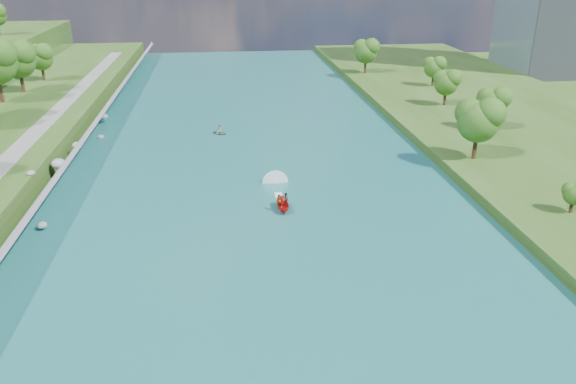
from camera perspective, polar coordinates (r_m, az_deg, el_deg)
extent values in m
plane|color=#2D5119|center=(54.52, -1.92, -8.86)|extent=(260.00, 260.00, 0.00)
cube|color=#196060|center=(72.24, -3.34, -0.52)|extent=(55.00, 240.00, 0.10)
cube|color=slate|center=(74.80, -23.54, -0.19)|extent=(3.54, 236.00, 4.05)
ellipsoid|color=gray|center=(69.25, -23.72, -3.10)|extent=(1.10, 1.28, 0.73)
ellipsoid|color=gray|center=(76.96, -24.67, 1.75)|extent=(1.09, 1.09, 0.66)
ellipsoid|color=gray|center=(82.66, -22.32, 2.69)|extent=(1.84, 2.20, 1.28)
ellipsoid|color=gray|center=(91.27, -20.64, 4.44)|extent=(1.48, 1.40, 1.09)
ellipsoid|color=gray|center=(101.13, -18.50, 5.33)|extent=(1.12, 1.41, 0.76)
ellipsoid|color=gray|center=(109.93, -18.21, 7.30)|extent=(1.53, 1.72, 1.04)
ellipsoid|color=#1C5316|center=(125.04, -25.71, 11.83)|extent=(7.19, 7.19, 11.99)
ellipsoid|color=#1C5316|center=(135.66, -23.83, 12.28)|extent=(5.65, 5.65, 9.42)
ellipsoid|color=#1C5316|center=(71.34, 27.04, -0.28)|extent=(2.59, 2.59, 4.32)
ellipsoid|color=#1C5316|center=(84.64, 18.75, 6.62)|extent=(6.29, 6.29, 10.48)
ellipsoid|color=#1C5316|center=(100.77, 20.07, 8.33)|extent=(5.11, 5.11, 8.51)
ellipsoid|color=#1C5316|center=(115.50, 15.78, 10.48)|extent=(4.93, 4.93, 8.21)
ellipsoid|color=#1C5316|center=(132.84, 14.61, 12.03)|extent=(4.68, 4.68, 7.80)
ellipsoid|color=#1C5316|center=(145.10, 7.92, 13.83)|extent=(5.99, 5.99, 9.98)
imported|color=red|center=(68.10, -0.57, -1.29)|extent=(1.55, 3.72, 1.41)
imported|color=#66605B|center=(67.47, -0.87, -1.01)|extent=(0.78, 0.64, 1.84)
imported|color=#66605B|center=(68.42, -0.20, -0.75)|extent=(1.01, 0.98, 1.64)
cube|color=white|center=(71.10, -0.84, -0.81)|extent=(0.90, 5.00, 0.06)
imported|color=gray|center=(98.69, -6.94, 6.01)|extent=(3.18, 3.07, 0.54)
imported|color=#66605B|center=(98.50, -6.96, 6.39)|extent=(0.80, 0.67, 1.39)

